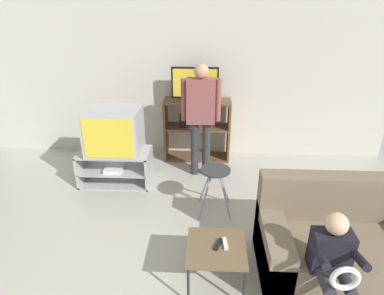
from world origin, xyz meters
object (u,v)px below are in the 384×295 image
object	(u,v)px
media_shelf	(197,129)
person_standing_adult	(201,111)
remote_control_white	(225,243)
person_seated_child	(333,263)
television_flat	(195,85)
remote_control_black	(218,244)
tv_stand	(116,167)
snack_table	(216,251)
couch	(340,245)
folding_stool	(215,177)
television_main	(114,131)

from	to	relation	value
media_shelf	person_standing_adult	xyz separation A→B (m)	(0.07, -0.51, 0.47)
remote_control_white	person_seated_child	world-z (taller)	person_seated_child
media_shelf	television_flat	xyz separation A→B (m)	(-0.03, -0.02, 0.70)
media_shelf	remote_control_white	bearing A→B (deg)	-82.27
remote_control_black	remote_control_white	distance (m)	0.06
media_shelf	remote_control_black	distance (m)	2.49
tv_stand	snack_table	xyz separation A→B (m)	(1.35, -1.71, 0.14)
tv_stand	person_seated_child	distance (m)	2.99
snack_table	couch	distance (m)	1.16
snack_table	remote_control_black	world-z (taller)	remote_control_black
person_seated_child	person_standing_adult	bearing A→B (deg)	114.86
television_flat	couch	distance (m)	2.83
media_shelf	remote_control_black	xyz separation A→B (m)	(0.27, -2.48, -0.07)
media_shelf	snack_table	size ratio (longest dim) A/B	2.00
folding_stool	television_flat	bearing A→B (deg)	102.24
person_standing_adult	television_main	bearing A→B (deg)	-166.47
media_shelf	person_seated_child	bearing A→B (deg)	-68.08
tv_stand	television_flat	distance (m)	1.63
couch	person_seated_child	world-z (taller)	person_seated_child
media_shelf	snack_table	world-z (taller)	media_shelf
tv_stand	folding_stool	distance (m)	1.51
media_shelf	folding_stool	xyz separation A→B (m)	(0.27, -1.40, -0.03)
television_main	person_seated_child	distance (m)	2.97
couch	person_standing_adult	size ratio (longest dim) A/B	0.92
tv_stand	person_standing_adult	size ratio (longest dim) A/B	0.60
television_flat	couch	world-z (taller)	television_flat
remote_control_black	person_standing_adult	bearing A→B (deg)	118.29
tv_stand	folding_stool	xyz separation A→B (m)	(1.36, -0.61, 0.24)
television_flat	folding_stool	world-z (taller)	television_flat
television_flat	folding_stool	xyz separation A→B (m)	(0.30, -1.38, -0.73)
folding_stool	remote_control_white	xyz separation A→B (m)	(0.07, -1.06, -0.04)
television_main	couch	bearing A→B (deg)	-31.32
television_main	person_seated_child	world-z (taller)	television_main
folding_stool	remote_control_black	bearing A→B (deg)	-89.59
television_main	folding_stool	size ratio (longest dim) A/B	1.25
folding_stool	remote_control_white	bearing A→B (deg)	-86.30
tv_stand	remote_control_white	bearing A→B (deg)	-49.50
television_flat	person_standing_adult	world-z (taller)	person_standing_adult
remote_control_white	television_flat	bearing A→B (deg)	93.09
snack_table	tv_stand	bearing A→B (deg)	128.35
snack_table	couch	size ratio (longest dim) A/B	0.35
couch	television_main	bearing A→B (deg)	148.68
media_shelf	couch	world-z (taller)	media_shelf
tv_stand	media_shelf	size ratio (longest dim) A/B	0.95
folding_stool	snack_table	distance (m)	1.10
media_shelf	remote_control_white	xyz separation A→B (m)	(0.33, -2.46, -0.07)
folding_stool	snack_table	world-z (taller)	folding_stool
television_flat	remote_control_white	bearing A→B (deg)	-81.42
television_flat	person_standing_adult	xyz separation A→B (m)	(0.10, -0.49, -0.23)
folding_stool	media_shelf	bearing A→B (deg)	100.73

